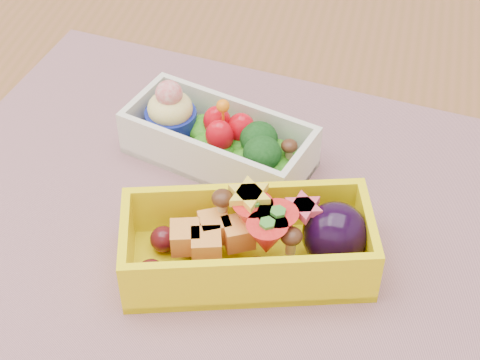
% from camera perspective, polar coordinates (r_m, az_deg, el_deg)
% --- Properties ---
extents(table, '(1.20, 0.80, 0.75)m').
position_cam_1_polar(table, '(0.69, -0.30, -8.62)').
color(table, brown).
rests_on(table, ground).
extents(placemat, '(0.56, 0.45, 0.00)m').
position_cam_1_polar(placemat, '(0.62, -0.78, -2.80)').
color(placemat, '#9F6E74').
rests_on(placemat, table).
extents(bento_white, '(0.17, 0.11, 0.07)m').
position_cam_1_polar(bento_white, '(0.65, -1.64, 3.02)').
color(bento_white, silver).
rests_on(bento_white, placemat).
extents(bento_yellow, '(0.20, 0.13, 0.06)m').
position_cam_1_polar(bento_yellow, '(0.56, 0.98, -4.60)').
color(bento_yellow, yellow).
rests_on(bento_yellow, placemat).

